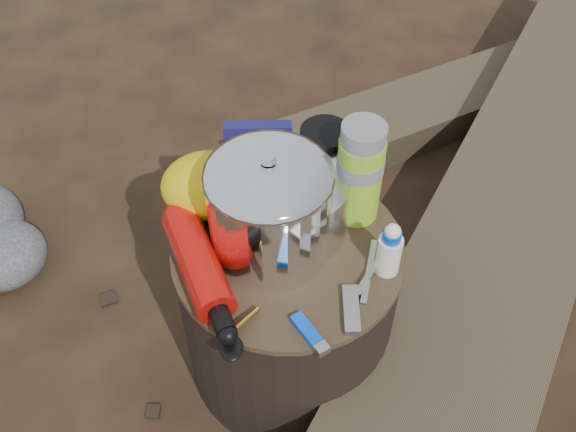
{
  "coord_description": "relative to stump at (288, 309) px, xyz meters",
  "views": [
    {
      "loc": [
        -0.07,
        -0.76,
        1.33
      ],
      "look_at": [
        0.0,
        0.0,
        0.48
      ],
      "focal_mm": 41.39,
      "sensor_mm": 36.0,
      "label": 1
    }
  ],
  "objects": [
    {
      "name": "ground",
      "position": [
        0.0,
        0.0,
        -0.2
      ],
      "size": [
        60.0,
        60.0,
        0.0
      ],
      "primitive_type": "plane",
      "color": "#2F2115",
      "rests_on": "ground"
    },
    {
      "name": "stump",
      "position": [
        0.0,
        0.0,
        0.0
      ],
      "size": [
        0.42,
        0.42,
        0.39
      ],
      "primitive_type": "cylinder",
      "color": "black",
      "rests_on": "ground"
    },
    {
      "name": "log_main",
      "position": [
        0.61,
        0.31,
        -0.1
      ],
      "size": [
        1.5,
        1.99,
        0.18
      ],
      "primitive_type": "cube",
      "rotation": [
        0.0,
        0.0,
        -0.59
      ],
      "color": "#413625",
      "rests_on": "ground"
    },
    {
      "name": "log_small",
      "position": [
        0.52,
        0.77,
        -0.14
      ],
      "size": [
        1.24,
        0.67,
        0.1
      ],
      "primitive_type": "cube",
      "rotation": [
        0.0,
        0.0,
        -1.19
      ],
      "color": "#413625",
      "rests_on": "ground"
    },
    {
      "name": "foil_windscreen",
      "position": [
        0.01,
        0.05,
        0.26
      ],
      "size": [
        0.2,
        0.2,
        0.12
      ],
      "primitive_type": "cylinder",
      "color": "silver",
      "rests_on": "stump"
    },
    {
      "name": "camping_pot",
      "position": [
        -0.03,
        0.01,
        0.3
      ],
      "size": [
        0.21,
        0.21,
        0.21
      ],
      "primitive_type": "cylinder",
      "color": "white",
      "rests_on": "stump"
    },
    {
      "name": "fuel_bottle",
      "position": [
        -0.16,
        -0.04,
        0.23
      ],
      "size": [
        0.15,
        0.29,
        0.07
      ],
      "primitive_type": null,
      "rotation": [
        0.0,
        0.0,
        0.29
      ],
      "color": "red",
      "rests_on": "stump"
    },
    {
      "name": "thermos",
      "position": [
        0.14,
        0.08,
        0.3
      ],
      "size": [
        0.08,
        0.08,
        0.21
      ],
      "primitive_type": "cylinder",
      "color": "#97D628",
      "rests_on": "stump"
    },
    {
      "name": "travel_mug",
      "position": [
        0.08,
        0.16,
        0.26
      ],
      "size": [
        0.09,
        0.09,
        0.14
      ],
      "primitive_type": "cylinder",
      "color": "black",
      "rests_on": "stump"
    },
    {
      "name": "stuff_sack",
      "position": [
        -0.14,
        0.12,
        0.26
      ],
      "size": [
        0.18,
        0.14,
        0.12
      ],
      "primitive_type": "ellipsoid",
      "color": "yellow",
      "rests_on": "stump"
    },
    {
      "name": "food_pouch",
      "position": [
        -0.04,
        0.15,
        0.27
      ],
      "size": [
        0.13,
        0.04,
        0.16
      ],
      "primitive_type": "cube",
      "rotation": [
        0.0,
        0.0,
        -0.07
      ],
      "color": "navy",
      "rests_on": "stump"
    },
    {
      "name": "lighter",
      "position": [
        0.01,
        -0.18,
        0.2
      ],
      "size": [
        0.06,
        0.09,
        0.02
      ],
      "primitive_type": "cube",
      "rotation": [
        0.0,
        0.0,
        0.49
      ],
      "color": "blue",
      "rests_on": "stump"
    },
    {
      "name": "multitool",
      "position": [
        0.09,
        -0.15,
        0.2
      ],
      "size": [
        0.04,
        0.1,
        0.01
      ],
      "primitive_type": "cube",
      "rotation": [
        0.0,
        0.0,
        -0.1
      ],
      "color": "#B5B5BA",
      "rests_on": "stump"
    },
    {
      "name": "pot_grabber",
      "position": [
        0.14,
        -0.07,
        0.2
      ],
      "size": [
        0.1,
        0.14,
        0.01
      ],
      "primitive_type": null,
      "rotation": [
        0.0,
        0.0,
        -0.48
      ],
      "color": "#B5B5BA",
      "rests_on": "stump"
    },
    {
      "name": "spork",
      "position": [
        -0.12,
        -0.13,
        0.2
      ],
      "size": [
        0.06,
        0.16,
        0.01
      ],
      "primitive_type": null,
      "rotation": [
        0.0,
        0.0,
        0.18
      ],
      "color": "black",
      "rests_on": "stump"
    },
    {
      "name": "squeeze_bottle",
      "position": [
        0.17,
        -0.06,
        0.25
      ],
      "size": [
        0.04,
        0.04,
        0.1
      ],
      "primitive_type": "cylinder",
      "color": "white",
      "rests_on": "stump"
    }
  ]
}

